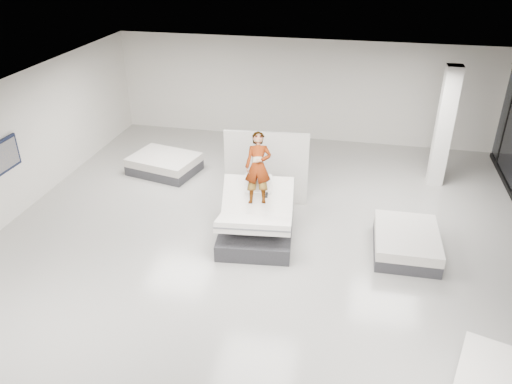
{
  "coord_description": "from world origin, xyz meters",
  "views": [
    {
      "loc": [
        1.8,
        -8.4,
        6.16
      ],
      "look_at": [
        -0.24,
        1.09,
        1.0
      ],
      "focal_mm": 35.0,
      "sensor_mm": 36.0,
      "label": 1
    }
  ],
  "objects_px": {
    "person": "(258,180)",
    "remote": "(267,195)",
    "hero_bed": "(256,222)",
    "divider_panel": "(266,168)",
    "flat_bed_right_far": "(406,242)",
    "column": "(444,127)",
    "wall_poster": "(4,156)",
    "flat_bed_left_far": "(164,164)"
  },
  "relations": [
    {
      "from": "remote",
      "to": "flat_bed_right_far",
      "type": "relative_size",
      "value": 0.08
    },
    {
      "from": "hero_bed",
      "to": "divider_panel",
      "type": "distance_m",
      "value": 1.79
    },
    {
      "from": "hero_bed",
      "to": "flat_bed_right_far",
      "type": "height_order",
      "value": "hero_bed"
    },
    {
      "from": "flat_bed_right_far",
      "to": "column",
      "type": "height_order",
      "value": "column"
    },
    {
      "from": "hero_bed",
      "to": "divider_panel",
      "type": "relative_size",
      "value": 1.09
    },
    {
      "from": "divider_panel",
      "to": "column",
      "type": "height_order",
      "value": "column"
    },
    {
      "from": "flat_bed_left_far",
      "to": "column",
      "type": "xyz_separation_m",
      "value": [
        7.43,
        0.92,
        1.36
      ]
    },
    {
      "from": "flat_bed_right_far",
      "to": "column",
      "type": "relative_size",
      "value": 0.55
    },
    {
      "from": "remote",
      "to": "flat_bed_left_far",
      "type": "relative_size",
      "value": 0.07
    },
    {
      "from": "remote",
      "to": "flat_bed_right_far",
      "type": "height_order",
      "value": "remote"
    },
    {
      "from": "hero_bed",
      "to": "wall_poster",
      "type": "relative_size",
      "value": 2.36
    },
    {
      "from": "person",
      "to": "flat_bed_left_far",
      "type": "bearing_deg",
      "value": 136.38
    },
    {
      "from": "flat_bed_right_far",
      "to": "flat_bed_left_far",
      "type": "relative_size",
      "value": 0.87
    },
    {
      "from": "hero_bed",
      "to": "column",
      "type": "relative_size",
      "value": 0.7
    },
    {
      "from": "hero_bed",
      "to": "divider_panel",
      "type": "bearing_deg",
      "value": 94.12
    },
    {
      "from": "person",
      "to": "flat_bed_right_far",
      "type": "height_order",
      "value": "person"
    },
    {
      "from": "hero_bed",
      "to": "remote",
      "type": "relative_size",
      "value": 15.98
    },
    {
      "from": "flat_bed_left_far",
      "to": "remote",
      "type": "bearing_deg",
      "value": -38.7
    },
    {
      "from": "hero_bed",
      "to": "flat_bed_left_far",
      "type": "xyz_separation_m",
      "value": [
        -3.26,
        2.79,
        -0.18
      ]
    },
    {
      "from": "flat_bed_left_far",
      "to": "column",
      "type": "relative_size",
      "value": 0.63
    },
    {
      "from": "person",
      "to": "remote",
      "type": "height_order",
      "value": "person"
    },
    {
      "from": "flat_bed_right_far",
      "to": "flat_bed_left_far",
      "type": "bearing_deg",
      "value": 157.8
    },
    {
      "from": "column",
      "to": "flat_bed_right_far",
      "type": "bearing_deg",
      "value": -104.68
    },
    {
      "from": "person",
      "to": "wall_poster",
      "type": "xyz_separation_m",
      "value": [
        -5.73,
        -0.61,
        0.31
      ]
    },
    {
      "from": "flat_bed_left_far",
      "to": "column",
      "type": "bearing_deg",
      "value": 7.06
    },
    {
      "from": "flat_bed_right_far",
      "to": "wall_poster",
      "type": "relative_size",
      "value": 1.87
    },
    {
      "from": "hero_bed",
      "to": "wall_poster",
      "type": "height_order",
      "value": "wall_poster"
    },
    {
      "from": "hero_bed",
      "to": "column",
      "type": "xyz_separation_m",
      "value": [
        4.16,
        3.71,
        1.18
      ]
    },
    {
      "from": "person",
      "to": "flat_bed_left_far",
      "type": "relative_size",
      "value": 0.78
    },
    {
      "from": "flat_bed_right_far",
      "to": "flat_bed_left_far",
      "type": "height_order",
      "value": "flat_bed_left_far"
    },
    {
      "from": "person",
      "to": "flat_bed_left_far",
      "type": "distance_m",
      "value": 4.19
    },
    {
      "from": "column",
      "to": "remote",
      "type": "bearing_deg",
      "value": -136.75
    },
    {
      "from": "remote",
      "to": "flat_bed_left_far",
      "type": "height_order",
      "value": "remote"
    },
    {
      "from": "flat_bed_right_far",
      "to": "flat_bed_left_far",
      "type": "distance_m",
      "value": 7.01
    },
    {
      "from": "remote",
      "to": "divider_panel",
      "type": "xyz_separation_m",
      "value": [
        -0.34,
        1.7,
        -0.18
      ]
    },
    {
      "from": "hero_bed",
      "to": "person",
      "type": "height_order",
      "value": "person"
    },
    {
      "from": "person",
      "to": "flat_bed_right_far",
      "type": "bearing_deg",
      "value": -9.42
    },
    {
      "from": "flat_bed_right_far",
      "to": "hero_bed",
      "type": "bearing_deg",
      "value": -177.41
    },
    {
      "from": "hero_bed",
      "to": "wall_poster",
      "type": "bearing_deg",
      "value": -177.16
    },
    {
      "from": "divider_panel",
      "to": "flat_bed_right_far",
      "type": "xyz_separation_m",
      "value": [
        3.35,
        -1.56,
        -0.7
      ]
    },
    {
      "from": "hero_bed",
      "to": "person",
      "type": "distance_m",
      "value": 0.93
    },
    {
      "from": "person",
      "to": "flat_bed_left_far",
      "type": "height_order",
      "value": "person"
    }
  ]
}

